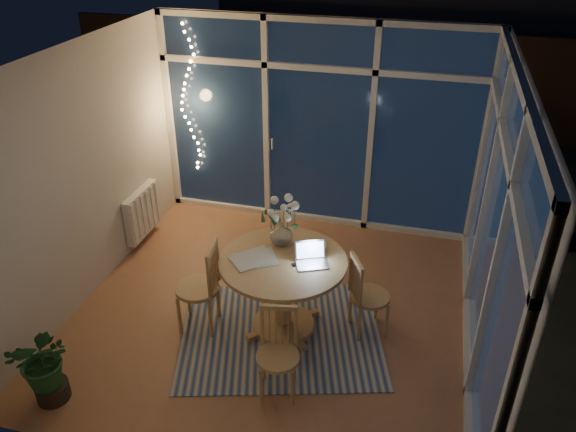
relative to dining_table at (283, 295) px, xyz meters
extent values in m
plane|color=#9B6443|center=(-0.16, 0.24, -0.41)|extent=(4.00, 4.00, 0.00)
plane|color=white|center=(-0.16, 0.24, 2.19)|extent=(4.00, 4.00, 0.00)
cube|color=beige|center=(-0.16, 2.24, 0.89)|extent=(4.00, 0.04, 2.60)
cube|color=beige|center=(-0.16, -1.76, 0.89)|extent=(4.00, 0.04, 2.60)
cube|color=beige|center=(-2.16, 0.24, 0.89)|extent=(0.04, 4.00, 2.60)
cube|color=beige|center=(1.84, 0.24, 0.89)|extent=(0.04, 4.00, 2.60)
cube|color=silver|center=(-0.16, 2.20, 0.89)|extent=(4.00, 0.10, 2.60)
cube|color=silver|center=(1.80, 0.24, 0.89)|extent=(0.10, 4.00, 2.60)
cube|color=silver|center=(-2.10, 1.14, -0.01)|extent=(0.10, 0.70, 0.58)
cube|color=black|center=(0.34, 5.24, -0.47)|extent=(12.00, 6.00, 0.10)
cube|color=#382614|center=(-0.16, 5.74, 0.49)|extent=(11.00, 0.08, 1.80)
sphere|color=black|center=(-0.96, 3.64, 0.04)|extent=(0.90, 0.90, 0.90)
cube|color=beige|center=(0.00, -0.10, -0.40)|extent=(2.31, 2.05, 0.01)
cylinder|color=#AA774C|center=(0.00, 0.00, 0.00)|extent=(1.49, 1.49, 0.82)
cube|color=#AA774C|center=(-0.81, -0.18, 0.08)|extent=(0.51, 0.51, 0.98)
cube|color=#AA774C|center=(0.81, 0.18, 0.03)|extent=(0.55, 0.55, 0.88)
cube|color=#AA774C|center=(0.18, -0.81, 0.01)|extent=(0.46, 0.46, 0.84)
imported|color=white|center=(-0.09, 0.27, 0.51)|extent=(0.25, 0.25, 0.21)
imported|color=white|center=(0.27, 0.28, 0.43)|extent=(0.19, 0.19, 0.04)
cube|color=white|center=(-0.25, -0.10, 0.42)|extent=(0.49, 0.48, 0.01)
cube|color=black|center=(0.15, -0.04, 0.41)|extent=(0.12, 0.10, 0.01)
imported|color=#1A4B24|center=(-1.67, -1.38, -0.03)|extent=(0.62, 0.56, 0.76)
camera|label=1|loc=(1.16, -4.16, 3.36)|focal=35.00mm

